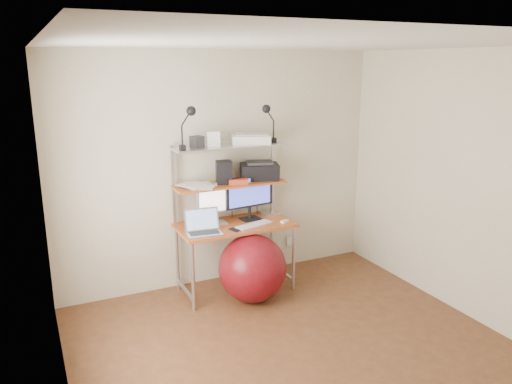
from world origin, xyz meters
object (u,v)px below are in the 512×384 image
(laptop, at_px, (203,228))
(printer, at_px, (260,171))
(exercise_ball, at_px, (252,268))
(monitor_black, at_px, (249,194))
(monitor_silver, at_px, (216,201))

(laptop, xyz_separation_m, printer, (0.76, 0.28, 0.45))
(exercise_ball, bearing_deg, printer, 56.91)
(printer, bearing_deg, exercise_ball, -104.01)
(monitor_black, distance_m, printer, 0.28)
(laptop, height_order, exercise_ball, laptop)
(exercise_ball, bearing_deg, monitor_black, 69.14)
(monitor_black, xyz_separation_m, laptop, (-0.60, -0.20, -0.23))
(monitor_black, bearing_deg, printer, 20.89)
(laptop, xyz_separation_m, exercise_ball, (0.45, -0.18, -0.44))
(laptop, relative_size, printer, 0.79)
(monitor_silver, distance_m, printer, 0.59)
(monitor_black, distance_m, exercise_ball, 0.79)
(laptop, relative_size, exercise_ball, 0.53)
(monitor_silver, distance_m, laptop, 0.37)
(monitor_black, relative_size, printer, 1.18)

